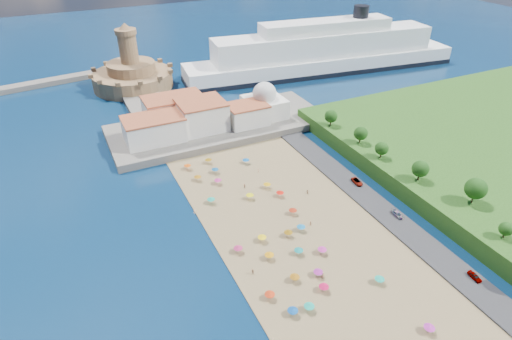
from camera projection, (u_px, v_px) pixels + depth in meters
ground at (282, 239)px, 120.18m from camera, size 700.00×700.00×0.00m
terrace at (219, 126)px, 179.08m from camera, size 90.00×36.00×3.00m
jetty at (148, 106)px, 198.01m from camera, size 18.00×70.00×2.40m
waterfront_buildings at (188, 117)px, 171.43m from camera, size 57.00×29.00×11.00m
domed_building at (264, 103)px, 180.98m from camera, size 16.00×16.00×15.00m
fortress at (132, 75)px, 218.15m from camera, size 40.00×40.00×32.40m
cruise_ship at (324, 54)px, 237.57m from camera, size 158.68×41.22×34.33m
beach_parasols at (297, 260)px, 110.25m from camera, size 29.88×117.37×2.20m
beachgoers at (278, 242)px, 117.74m from camera, size 37.65×86.82×1.82m
parked_cars at (394, 211)px, 129.19m from camera, size 2.67×52.32×1.35m
hillside_trees at (445, 185)px, 125.45m from camera, size 13.84×109.18×8.07m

